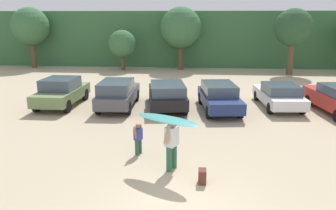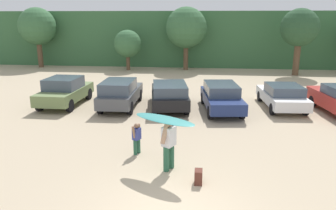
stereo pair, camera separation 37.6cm
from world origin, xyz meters
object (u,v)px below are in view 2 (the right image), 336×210
(parked_car_olive_green, at_px, (65,91))
(person_child, at_px, (137,137))
(parked_car_dark_gray, at_px, (120,93))
(backpack_dropped, at_px, (198,177))
(person_adult, at_px, (169,141))
(surfboard_teal, at_px, (164,119))
(parked_car_white, at_px, (282,96))
(parked_car_black, at_px, (169,94))
(parked_car_navy, at_px, (221,96))

(parked_car_olive_green, bearing_deg, person_child, -138.72)
(parked_car_dark_gray, xyz_separation_m, backpack_dropped, (4.58, -8.36, -0.63))
(person_adult, bearing_deg, surfboard_teal, 59.66)
(surfboard_teal, bearing_deg, parked_car_olive_green, -19.39)
(parked_car_dark_gray, distance_m, person_adult, 8.28)
(parked_car_olive_green, bearing_deg, surfboard_teal, -138.24)
(parked_car_olive_green, xyz_separation_m, backpack_dropped, (7.92, -8.59, -0.61))
(backpack_dropped, bearing_deg, parked_car_olive_green, 132.67)
(person_adult, bearing_deg, parked_car_dark_gray, -37.61)
(backpack_dropped, bearing_deg, person_adult, 138.91)
(parked_car_olive_green, height_order, surfboard_teal, surfboard_teal)
(parked_car_olive_green, relative_size, person_child, 3.62)
(parked_car_white, distance_m, person_child, 9.91)
(parked_car_black, bearing_deg, person_child, 166.37)
(parked_car_navy, height_order, surfboard_teal, surfboard_teal)
(parked_car_olive_green, xyz_separation_m, parked_car_white, (12.37, 0.69, -0.12))
(person_adult, bearing_deg, backpack_dropped, 165.79)
(parked_car_dark_gray, relative_size, parked_car_black, 0.95)
(parked_car_dark_gray, relative_size, backpack_dropped, 10.12)
(parked_car_navy, bearing_deg, backpack_dropped, 165.90)
(person_adult, xyz_separation_m, surfboard_teal, (-0.14, -0.09, 0.78))
(parked_car_black, height_order, person_child, parked_car_black)
(parked_car_navy, height_order, backpack_dropped, parked_car_navy)
(parked_car_olive_green, xyz_separation_m, person_child, (5.58, -6.54, -0.16))
(parked_car_olive_green, xyz_separation_m, parked_car_navy, (8.96, -0.18, -0.05))
(person_adult, distance_m, backpack_dropped, 1.55)
(parked_car_olive_green, distance_m, parked_car_dark_gray, 3.35)
(parked_car_dark_gray, relative_size, person_child, 3.81)
(parked_car_dark_gray, height_order, parked_car_navy, parked_car_dark_gray)
(parked_car_white, bearing_deg, parked_car_olive_green, 89.11)
(parked_car_olive_green, distance_m, backpack_dropped, 11.70)
(person_adult, bearing_deg, person_child, -14.45)
(parked_car_white, bearing_deg, surfboard_teal, 142.50)
(parked_car_dark_gray, relative_size, parked_car_white, 1.01)
(parked_car_dark_gray, height_order, person_child, parked_car_dark_gray)
(person_child, bearing_deg, backpack_dropped, 165.66)
(parked_car_white, bearing_deg, backpack_dropped, 150.31)
(parked_car_white, distance_m, person_adult, 10.02)
(parked_car_black, distance_m, person_child, 6.54)
(parked_car_black, relative_size, surfboard_teal, 2.06)
(person_adult, relative_size, person_child, 1.49)
(parked_car_olive_green, height_order, parked_car_white, parked_car_olive_green)
(parked_car_white, bearing_deg, person_adult, 142.88)
(person_child, bearing_deg, parked_car_white, -106.34)
(backpack_dropped, bearing_deg, parked_car_navy, 82.95)
(parked_car_navy, bearing_deg, parked_car_black, 79.77)
(person_child, height_order, surfboard_teal, surfboard_teal)
(parked_car_white, distance_m, surfboard_teal, 10.22)
(parked_car_white, xyz_separation_m, person_adult, (-5.46, -8.39, 0.29))
(parked_car_white, relative_size, person_adult, 2.53)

